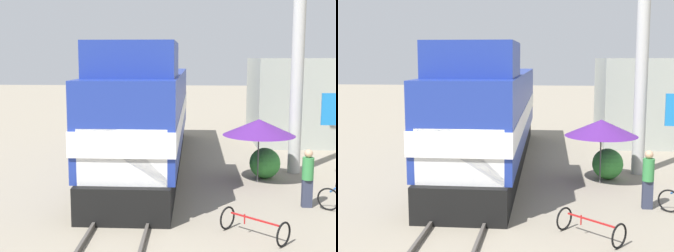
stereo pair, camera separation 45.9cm
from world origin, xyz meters
TOP-DOWN VIEW (x-y plane):
  - ground_plane at (0.00, 0.00)m, footprint 120.00×120.00m
  - rail_near at (-0.72, 0.00)m, footprint 0.08×33.74m
  - rail_far at (0.72, 0.00)m, footprint 0.08×33.74m
  - locomotive at (0.00, 1.82)m, footprint 2.91×15.20m
  - utility_pole at (5.84, 1.13)m, footprint 1.80×0.48m
  - vendor_umbrella at (4.23, -0.44)m, footprint 2.59×2.59m
  - shrub_cluster at (4.57, 0.19)m, footprint 1.14×1.14m
  - person_bystander at (5.33, -3.22)m, footprint 0.34×0.34m
  - bicycle_spare at (3.44, -5.77)m, footprint 1.70×1.59m
  - building_block_distant at (8.97, 8.53)m, footprint 7.82×5.69m

SIDE VIEW (x-z plane):
  - ground_plane at x=0.00m, z-range 0.00..0.00m
  - rail_near at x=-0.72m, z-range 0.00..0.15m
  - rail_far at x=0.72m, z-range 0.00..0.15m
  - bicycle_spare at x=3.44m, z-range 0.01..0.63m
  - shrub_cluster at x=4.57m, z-range 0.00..1.14m
  - person_bystander at x=5.33m, z-range 0.08..1.85m
  - vendor_umbrella at x=4.23m, z-range 0.86..3.17m
  - locomotive at x=0.00m, z-range -0.39..4.58m
  - building_block_distant at x=8.97m, z-range 0.00..4.46m
  - utility_pole at x=5.84m, z-range 0.04..9.96m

